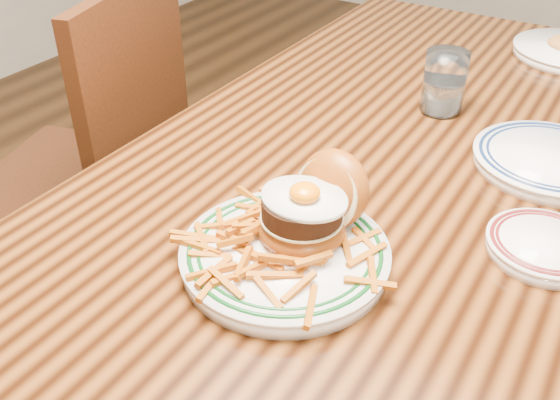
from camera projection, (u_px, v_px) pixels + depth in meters
The scene contains 7 objects.
floor at pixel (370, 400), 1.58m from camera, with size 6.00×6.00×0.00m, color black.
table at pixel (398, 179), 1.21m from camera, with size 0.85×1.60×0.75m.
chair_left at pixel (100, 169), 1.51m from camera, with size 0.56×0.56×0.97m.
main_plate at pixel (293, 237), 0.85m from camera, with size 0.29×0.30×0.14m.
side_plate at pixel (544, 245), 0.87m from camera, with size 0.16×0.16×0.02m.
rear_plate at pixel (550, 160), 1.07m from camera, with size 0.26×0.26×0.03m.
water_glass at pixel (444, 86), 1.23m from camera, with size 0.08×0.08×0.12m.
Camera 1 is at (0.34, -0.99, 1.31)m, focal length 40.00 mm.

